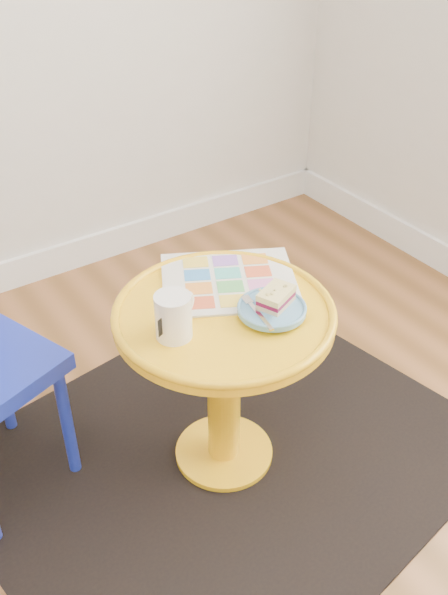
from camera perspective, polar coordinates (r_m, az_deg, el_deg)
rug at (r=1.91m, az=0.00°, el=-13.33°), size 1.46×1.29×0.01m
side_table at (r=1.66m, az=0.00°, el=-5.13°), size 0.53×0.53×0.50m
newspaper at (r=1.67m, az=0.43°, el=1.44°), size 0.43×0.41×0.01m
mug at (r=1.47m, az=-4.33°, el=-1.47°), size 0.11×0.08×0.11m
plate at (r=1.55m, az=4.14°, el=-1.03°), size 0.16×0.16×0.02m
cake_slice at (r=1.55m, az=4.51°, el=0.03°), size 0.10×0.09×0.04m
fork at (r=1.53m, az=2.80°, el=-1.19°), size 0.04×0.14×0.00m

